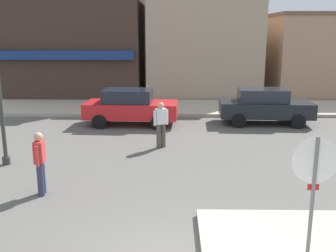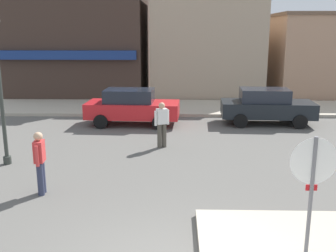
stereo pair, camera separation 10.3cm
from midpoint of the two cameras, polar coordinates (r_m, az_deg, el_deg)
The scene contains 9 objects.
kerb_far at distance 20.73m, azimuth 0.74°, elevation 2.68°, with size 80.00×4.00×0.15m, color #B7AD99.
stop_sign at distance 7.22m, azimuth 20.05°, elevation -7.42°, with size 0.82×0.07×2.30m.
parked_car_nearest at distance 17.21m, azimuth -5.63°, elevation 2.84°, with size 4.08×2.04×1.56m.
parked_car_second at distance 17.83m, azimuth 13.70°, elevation 2.89°, with size 4.07×2.02×1.56m.
pedestrian_crossing_near at distance 13.72m, azimuth -1.24°, elevation 0.38°, with size 0.53×0.36×1.61m.
pedestrian_crossing_far at distance 10.26m, azimuth -18.36°, elevation -4.91°, with size 0.25×0.56×1.61m.
building_corner_shop at distance 27.77m, azimuth -12.31°, elevation 12.95°, with size 8.47×9.92×7.66m.
building_storefront_left_near at distance 25.74m, azimuth 4.95°, elevation 11.75°, with size 6.84×6.33×6.38m.
building_storefront_left_mid at distance 28.24m, azimuth 21.10°, elevation 9.75°, with size 7.20×8.09×5.08m.
Camera 1 is at (0.02, -5.85, 4.00)m, focal length 42.00 mm.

